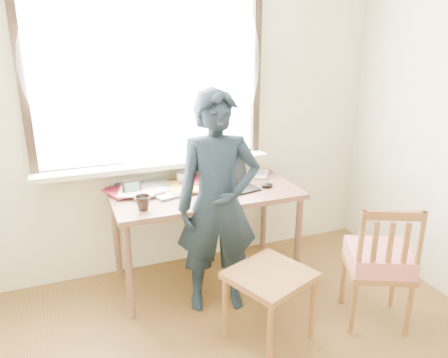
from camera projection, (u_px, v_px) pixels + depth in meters
name	position (u px, v px, depth m)	size (l,w,h in m)	color
room_shell	(284.00, 109.00, 1.77)	(3.52, 4.02, 2.61)	beige
desk	(205.00, 200.00, 3.38)	(1.43, 0.71, 0.76)	brown
laptop	(234.00, 183.00, 3.38)	(0.35, 0.31, 0.21)	black
mug_white	(185.00, 178.00, 3.49)	(0.13, 0.13, 0.10)	white
mug_dark	(143.00, 203.00, 2.99)	(0.11, 0.11, 0.10)	black
mouse	(267.00, 185.00, 3.42)	(0.10, 0.07, 0.04)	black
desk_clutter	(165.00, 183.00, 3.45)	(0.94, 0.49, 0.05)	white
book_a	(145.00, 185.00, 3.44)	(0.19, 0.25, 0.02)	white
book_b	(246.00, 173.00, 3.73)	(0.18, 0.25, 0.02)	white
picture_frame	(132.00, 189.00, 3.24)	(0.14, 0.03, 0.11)	black
work_chair	(270.00, 283.00, 2.78)	(0.61, 0.60, 0.49)	brown
side_chair	(379.00, 260.00, 2.93)	(0.55, 0.54, 0.90)	brown
person	(218.00, 204.00, 3.02)	(0.58, 0.38, 1.59)	black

